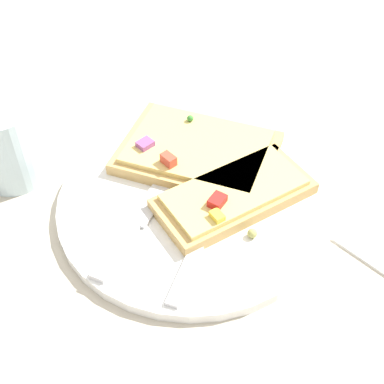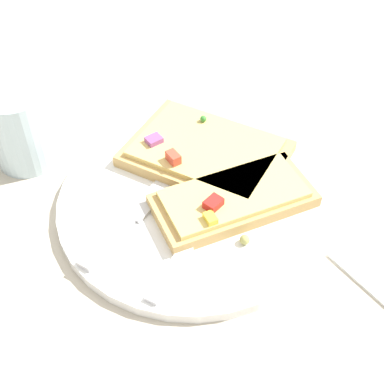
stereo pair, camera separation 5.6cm
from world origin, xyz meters
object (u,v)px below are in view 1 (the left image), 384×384
Objects in this scene: pizza_slice_main at (197,151)px; drinking_glass at (7,144)px; knife at (140,220)px; pizza_slice_corner at (234,195)px; fork at (212,214)px; plate at (192,202)px.

drinking_glass reaches higher than pizza_slice_main.
pizza_slice_main is (-0.03, 0.11, 0.01)m from knife.
knife is at bearing 78.36° from pizza_slice_main.
knife is at bearing 16.96° from drinking_glass.
pizza_slice_corner is 0.25m from drinking_glass.
pizza_slice_main reaches higher than pizza_slice_corner.
pizza_slice_main is 2.27× the size of drinking_glass.
drinking_glass is (-0.16, -0.05, 0.03)m from knife.
fork is 0.94× the size of pizza_slice_main.
plate is at bearing -36.44° from pizza_slice_corner.
knife is at bearing -103.25° from plate.
knife is 0.91× the size of pizza_slice_main.
knife is 1.06× the size of pizza_slice_corner.
pizza_slice_main is 0.08m from pizza_slice_corner.
plate is 0.05m from pizza_slice_corner.
pizza_slice_main is 1.16× the size of pizza_slice_corner.
drinking_glass reaches higher than pizza_slice_corner.
pizza_slice_main is at bearing 50.19° from drinking_glass.
pizza_slice_corner is at bearing 138.87° from pizza_slice_main.
pizza_slice_corner reaches higher than knife.
fork is 0.07m from knife.
pizza_slice_corner is (0.00, 0.03, 0.01)m from fork.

